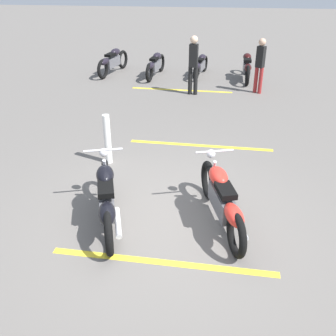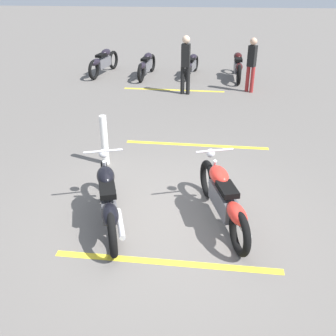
% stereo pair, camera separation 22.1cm
% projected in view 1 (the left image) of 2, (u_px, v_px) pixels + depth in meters
% --- Properties ---
extents(ground_plane, '(60.00, 60.00, 0.00)m').
position_uv_depth(ground_plane, '(165.00, 217.00, 6.47)').
color(ground_plane, '#66605B').
extents(motorcycle_bright_foreground, '(2.18, 0.84, 1.04)m').
position_uv_depth(motorcycle_bright_foreground, '(222.00, 199.00, 6.09)').
color(motorcycle_bright_foreground, black).
rests_on(motorcycle_bright_foreground, ground).
extents(motorcycle_dark_foreground, '(2.18, 0.83, 1.04)m').
position_uv_depth(motorcycle_dark_foreground, '(107.00, 198.00, 6.13)').
color(motorcycle_dark_foreground, black).
rests_on(motorcycle_dark_foreground, ground).
extents(motorcycle_row_far_left, '(2.21, 0.29, 0.83)m').
position_uv_depth(motorcycle_row_far_left, '(247.00, 66.00, 13.42)').
color(motorcycle_row_far_left, black).
rests_on(motorcycle_row_far_left, ground).
extents(motorcycle_row_left, '(1.88, 0.48, 0.71)m').
position_uv_depth(motorcycle_row_left, '(200.00, 65.00, 13.84)').
color(motorcycle_row_left, black).
rests_on(motorcycle_row_left, ground).
extents(motorcycle_row_center, '(2.07, 0.44, 0.78)m').
position_uv_depth(motorcycle_row_center, '(155.00, 65.00, 13.75)').
color(motorcycle_row_center, black).
rests_on(motorcycle_row_center, ground).
extents(motorcycle_row_right, '(2.18, 0.66, 0.84)m').
position_uv_depth(motorcycle_row_right, '(112.00, 61.00, 14.10)').
color(motorcycle_row_right, black).
rests_on(motorcycle_row_right, ground).
extents(bystander_near_row, '(0.23, 0.29, 1.75)m').
position_uv_depth(bystander_near_row, '(193.00, 62.00, 11.75)').
color(bystander_near_row, black).
rests_on(bystander_near_row, ground).
extents(bystander_secondary, '(0.28, 0.29, 1.64)m').
position_uv_depth(bystander_secondary, '(260.00, 63.00, 11.90)').
color(bystander_secondary, maroon).
rests_on(bystander_secondary, ground).
extents(bollard_post, '(0.14, 0.14, 1.04)m').
position_uv_depth(bollard_post, '(107.00, 139.00, 7.94)').
color(bollard_post, white).
rests_on(bollard_post, ground).
extents(parking_stripe_near, '(0.27, 3.20, 0.01)m').
position_uv_depth(parking_stripe_near, '(163.00, 262.00, 5.51)').
color(parking_stripe_near, yellow).
rests_on(parking_stripe_near, ground).
extents(parking_stripe_mid, '(0.27, 3.20, 0.01)m').
position_uv_depth(parking_stripe_mid, '(200.00, 145.00, 8.90)').
color(parking_stripe_mid, yellow).
rests_on(parking_stripe_mid, ground).
extents(parking_stripe_far, '(0.27, 3.20, 0.01)m').
position_uv_depth(parking_stripe_far, '(182.00, 90.00, 12.57)').
color(parking_stripe_far, yellow).
rests_on(parking_stripe_far, ground).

